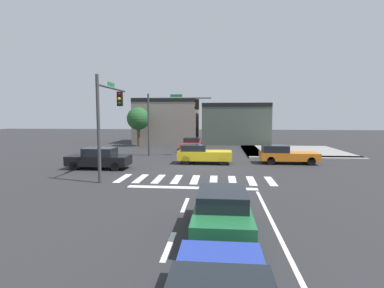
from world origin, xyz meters
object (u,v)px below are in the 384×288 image
traffic_signal_southwest (109,110)px  car_red (192,144)px  car_green (222,211)px  roadside_tree (138,119)px  car_orange (285,154)px  car_yellow (203,154)px  car_black (99,158)px  traffic_signal_northwest (170,112)px

traffic_signal_southwest → car_red: 15.57m
traffic_signal_southwest → car_green: traffic_signal_southwest is taller
roadside_tree → car_orange: bearing=-38.3°
traffic_signal_southwest → car_yellow: size_ratio=1.43×
car_yellow → roadside_tree: size_ratio=0.87×
traffic_signal_southwest → roadside_tree: 18.54m
traffic_signal_southwest → car_orange: (11.77, 6.35, -3.35)m
car_black → car_red: size_ratio=0.94×
car_black → car_green: 13.85m
car_orange → roadside_tree: size_ratio=0.92×
car_black → traffic_signal_northwest: bearing=-118.8°
car_red → roadside_tree: roadside_tree is taller
car_green → car_red: bearing=7.9°
traffic_signal_northwest → car_red: size_ratio=1.29×
roadside_tree → traffic_signal_southwest: bearing=-79.8°
car_green → car_yellow: car_yellow is taller
car_orange → roadside_tree: roadside_tree is taller
traffic_signal_southwest → roadside_tree: size_ratio=1.25×
traffic_signal_northwest → car_black: size_ratio=1.37×
car_yellow → traffic_signal_southwest: bearing=-133.0°
car_black → car_green: size_ratio=1.04×
traffic_signal_northwest → car_red: 6.14m
car_orange → car_red: bearing=134.2°
traffic_signal_southwest → car_black: bearing=34.0°
traffic_signal_northwest → traffic_signal_southwest: (-2.10, -9.85, 0.02)m
traffic_signal_northwest → car_yellow: bearing=-52.2°
traffic_signal_northwest → traffic_signal_southwest: 10.07m
traffic_signal_northwest → roadside_tree: bearing=122.7°
traffic_signal_northwest → car_orange: (9.67, -3.50, -3.33)m
car_green → roadside_tree: roadside_tree is taller
traffic_signal_northwest → car_black: bearing=-118.8°
car_green → car_orange: bearing=-19.1°
car_black → car_yellow: 7.75m
traffic_signal_southwest → car_black: size_ratio=1.39×
car_yellow → car_red: 9.24m
car_green → car_orange: car_orange is taller
traffic_signal_northwest → car_orange: traffic_signal_northwest is taller
traffic_signal_northwest → car_red: bearing=73.4°
car_orange → car_red: car_orange is taller
traffic_signal_northwest → car_green: (4.66, -18.01, -3.31)m
traffic_signal_northwest → car_red: traffic_signal_northwest is taller
traffic_signal_northwest → car_orange: 10.81m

